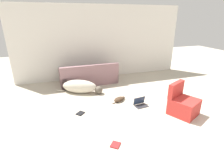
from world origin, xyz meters
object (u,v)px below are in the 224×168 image
at_px(laptop_open, 140,103).
at_px(book_black, 80,113).
at_px(couch, 89,76).
at_px(dog, 81,87).
at_px(book_red, 115,145).
at_px(cat, 119,99).
at_px(side_chair, 183,104).

relative_size(laptop_open, book_black, 1.52).
height_order(couch, dog, couch).
height_order(book_red, book_black, same).
xyz_separation_m(couch, laptop_open, (1.02, -2.22, -0.18)).
bearing_deg(book_black, cat, 16.98).
xyz_separation_m(couch, book_black, (-0.64, -2.15, -0.24)).
xyz_separation_m(laptop_open, book_black, (-1.65, 0.06, -0.06)).
bearing_deg(dog, laptop_open, -17.92).
distance_m(laptop_open, book_black, 1.66).
bearing_deg(book_black, book_red, -71.38).
relative_size(laptop_open, side_chair, 0.46).
height_order(cat, side_chair, side_chair).
xyz_separation_m(dog, side_chair, (2.23, -2.11, 0.06)).
relative_size(couch, cat, 4.36).
height_order(cat, book_red, cat).
distance_m(laptop_open, side_chair, 1.10).
distance_m(book_red, book_black, 1.47).
xyz_separation_m(cat, laptop_open, (0.46, -0.43, 0.01)).
relative_size(cat, book_red, 1.91).
distance_m(laptop_open, book_red, 1.78).
xyz_separation_m(dog, book_red, (0.24, -2.71, -0.20)).
bearing_deg(cat, couch, 79.82).
height_order(dog, laptop_open, dog).
height_order(cat, book_black, cat).
bearing_deg(cat, book_red, -139.87).
bearing_deg(cat, laptop_open, -70.02).
distance_m(cat, side_chair, 1.72).
relative_size(cat, laptop_open, 1.25).
bearing_deg(laptop_open, book_black, 170.21).
height_order(couch, book_black, couch).
bearing_deg(side_chair, laptop_open, 111.57).
height_order(couch, laptop_open, couch).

